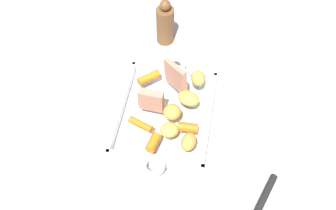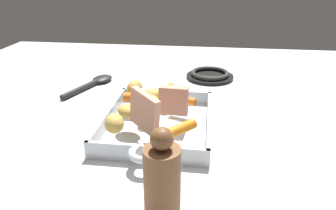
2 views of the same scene
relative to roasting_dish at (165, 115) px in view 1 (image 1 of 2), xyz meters
name	(u,v)px [view 1 (image 1 of 2)]	position (x,y,z in m)	size (l,w,h in m)	color
ground_plane	(165,118)	(0.00, 0.00, -0.01)	(1.62, 1.62, 0.00)	silver
roasting_dish	(165,115)	(0.00, 0.00, 0.00)	(0.38, 0.24, 0.04)	silver
roast_slice_outer	(151,101)	(0.00, -0.04, 0.06)	(0.02, 0.06, 0.06)	tan
roast_slice_thin	(176,77)	(-0.08, 0.01, 0.07)	(0.01, 0.08, 0.08)	tan
baby_carrot_long	(188,127)	(0.05, 0.07, 0.04)	(0.02, 0.02, 0.05)	orange
baby_carrot_center_right	(149,77)	(-0.09, -0.06, 0.04)	(0.02, 0.02, 0.06)	orange
baby_carrot_northwest	(140,124)	(0.06, -0.05, 0.04)	(0.02, 0.02, 0.06)	orange
baby_carrot_short	(153,142)	(0.11, -0.01, 0.04)	(0.02, 0.02, 0.05)	orange
potato_whole	(188,98)	(-0.03, 0.06, 0.04)	(0.06, 0.04, 0.03)	gold
potato_golden_small	(189,142)	(0.10, 0.08, 0.05)	(0.05, 0.04, 0.04)	gold
potato_halved	(172,112)	(0.02, 0.02, 0.05)	(0.05, 0.05, 0.03)	gold
potato_near_roast	(169,130)	(0.07, 0.02, 0.04)	(0.04, 0.05, 0.03)	gold
potato_corner	(198,78)	(-0.10, 0.07, 0.05)	(0.05, 0.04, 0.04)	gold
pepper_mill	(165,24)	(-0.29, -0.05, 0.06)	(0.05, 0.05, 0.15)	brown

